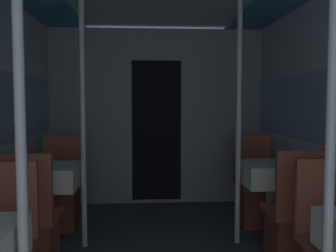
{
  "coord_description": "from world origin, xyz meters",
  "views": [
    {
      "loc": [
        -0.16,
        -0.9,
        1.34
      ],
      "look_at": [
        0.05,
        2.42,
        1.12
      ],
      "focal_mm": 40.0,
      "sensor_mm": 36.0,
      "label": 1
    }
  ],
  "objects_px": {
    "support_pole_left_0": "(21,147)",
    "support_pole_right_1": "(239,123)",
    "dining_table_right_1": "(272,177)",
    "chair_right_near_1": "(293,229)",
    "dining_table_left_1": "(47,180)",
    "chair_right_far_1": "(255,197)",
    "support_pole_left_1": "(83,124)",
    "support_pole_right_0": "(330,144)",
    "chair_left_near_1": "(31,235)",
    "chair_left_far_1": "(61,200)"
  },
  "relations": [
    {
      "from": "dining_table_left_1",
      "to": "chair_left_far_1",
      "type": "bearing_deg",
      "value": 90.0
    },
    {
      "from": "support_pole_left_0",
      "to": "support_pole_left_1",
      "type": "height_order",
      "value": "same"
    },
    {
      "from": "dining_table_left_1",
      "to": "support_pole_right_1",
      "type": "bearing_deg",
      "value": 0.0
    },
    {
      "from": "chair_left_near_1",
      "to": "chair_right_far_1",
      "type": "bearing_deg",
      "value": 26.2
    },
    {
      "from": "support_pole_left_0",
      "to": "dining_table_right_1",
      "type": "height_order",
      "value": "support_pole_left_0"
    },
    {
      "from": "chair_left_far_1",
      "to": "chair_right_far_1",
      "type": "relative_size",
      "value": 1.0
    },
    {
      "from": "support_pole_left_0",
      "to": "chair_left_far_1",
      "type": "bearing_deg",
      "value": 98.33
    },
    {
      "from": "dining_table_left_1",
      "to": "dining_table_right_1",
      "type": "relative_size",
      "value": 1.0
    },
    {
      "from": "chair_left_far_1",
      "to": "support_pole_right_0",
      "type": "relative_size",
      "value": 0.42
    },
    {
      "from": "chair_left_far_1",
      "to": "dining_table_right_1",
      "type": "distance_m",
      "value": 2.17
    },
    {
      "from": "support_pole_right_0",
      "to": "chair_right_near_1",
      "type": "relative_size",
      "value": 2.36
    },
    {
      "from": "dining_table_right_1",
      "to": "chair_right_far_1",
      "type": "relative_size",
      "value": 0.79
    },
    {
      "from": "support_pole_right_0",
      "to": "dining_table_left_1",
      "type": "bearing_deg",
      "value": 135.66
    },
    {
      "from": "dining_table_left_1",
      "to": "chair_left_far_1",
      "type": "height_order",
      "value": "chair_left_far_1"
    },
    {
      "from": "support_pole_left_0",
      "to": "chair_left_near_1",
      "type": "xyz_separation_m",
      "value": [
        -0.33,
        1.21,
        -0.84
      ]
    },
    {
      "from": "dining_table_left_1",
      "to": "dining_table_right_1",
      "type": "xyz_separation_m",
      "value": [
        2.09,
        0.0,
        0.0
      ]
    },
    {
      "from": "dining_table_left_1",
      "to": "support_pole_right_0",
      "type": "bearing_deg",
      "value": -44.34
    },
    {
      "from": "support_pole_left_0",
      "to": "chair_right_near_1",
      "type": "xyz_separation_m",
      "value": [
        1.76,
        1.21,
        -0.84
      ]
    },
    {
      "from": "support_pole_left_0",
      "to": "support_pole_left_1",
      "type": "distance_m",
      "value": 1.72
    },
    {
      "from": "support_pole_right_0",
      "to": "support_pole_right_1",
      "type": "bearing_deg",
      "value": 90.0
    },
    {
      "from": "support_pole_left_1",
      "to": "chair_right_near_1",
      "type": "distance_m",
      "value": 2.01
    },
    {
      "from": "chair_left_far_1",
      "to": "chair_right_far_1",
      "type": "height_order",
      "value": "same"
    },
    {
      "from": "dining_table_left_1",
      "to": "support_pole_right_0",
      "type": "distance_m",
      "value": 2.51
    },
    {
      "from": "support_pole_left_0",
      "to": "chair_left_far_1",
      "type": "distance_m",
      "value": 2.41
    },
    {
      "from": "dining_table_left_1",
      "to": "chair_right_far_1",
      "type": "bearing_deg",
      "value": 13.82
    },
    {
      "from": "dining_table_right_1",
      "to": "chair_right_near_1",
      "type": "distance_m",
      "value": 0.61
    },
    {
      "from": "chair_left_near_1",
      "to": "chair_left_far_1",
      "type": "distance_m",
      "value": 1.03
    },
    {
      "from": "support_pole_right_0",
      "to": "dining_table_right_1",
      "type": "distance_m",
      "value": 1.82
    },
    {
      "from": "chair_left_near_1",
      "to": "support_pole_right_0",
      "type": "distance_m",
      "value": 2.29
    },
    {
      "from": "dining_table_left_1",
      "to": "chair_left_near_1",
      "type": "height_order",
      "value": "chair_left_near_1"
    },
    {
      "from": "chair_left_near_1",
      "to": "support_pole_left_1",
      "type": "xyz_separation_m",
      "value": [
        0.33,
        0.51,
        0.84
      ]
    },
    {
      "from": "dining_table_right_1",
      "to": "chair_right_near_1",
      "type": "xyz_separation_m",
      "value": [
        0.0,
        -0.51,
        -0.33
      ]
    },
    {
      "from": "support_pole_left_0",
      "to": "dining_table_left_1",
      "type": "height_order",
      "value": "support_pole_left_0"
    },
    {
      "from": "chair_right_far_1",
      "to": "support_pole_right_1",
      "type": "height_order",
      "value": "support_pole_right_1"
    },
    {
      "from": "support_pole_left_0",
      "to": "support_pole_right_1",
      "type": "height_order",
      "value": "same"
    },
    {
      "from": "support_pole_right_1",
      "to": "chair_left_near_1",
      "type": "bearing_deg",
      "value": -163.73
    },
    {
      "from": "support_pole_left_1",
      "to": "chair_right_near_1",
      "type": "xyz_separation_m",
      "value": [
        1.76,
        -0.51,
        -0.84
      ]
    },
    {
      "from": "chair_left_far_1",
      "to": "support_pole_right_0",
      "type": "bearing_deg",
      "value": 128.24
    },
    {
      "from": "support_pole_left_1",
      "to": "support_pole_right_1",
      "type": "height_order",
      "value": "same"
    },
    {
      "from": "support_pole_left_0",
      "to": "chair_right_near_1",
      "type": "relative_size",
      "value": 2.36
    },
    {
      "from": "support_pole_left_0",
      "to": "chair_right_far_1",
      "type": "height_order",
      "value": "support_pole_left_0"
    },
    {
      "from": "support_pole_right_0",
      "to": "chair_left_near_1",
      "type": "bearing_deg",
      "value": 145.57
    },
    {
      "from": "support_pole_left_1",
      "to": "chair_right_far_1",
      "type": "relative_size",
      "value": 2.36
    },
    {
      "from": "chair_left_far_1",
      "to": "support_pole_left_1",
      "type": "height_order",
      "value": "support_pole_left_1"
    },
    {
      "from": "support_pole_right_0",
      "to": "support_pole_right_1",
      "type": "distance_m",
      "value": 1.72
    },
    {
      "from": "chair_left_near_1",
      "to": "chair_right_far_1",
      "type": "relative_size",
      "value": 1.0
    },
    {
      "from": "support_pole_left_0",
      "to": "support_pole_right_1",
      "type": "relative_size",
      "value": 1.0
    },
    {
      "from": "chair_left_near_1",
      "to": "dining_table_right_1",
      "type": "relative_size",
      "value": 1.27
    },
    {
      "from": "chair_left_far_1",
      "to": "support_pole_right_1",
      "type": "distance_m",
      "value": 2.01
    },
    {
      "from": "support_pole_left_1",
      "to": "support_pole_right_0",
      "type": "xyz_separation_m",
      "value": [
        1.43,
        -1.72,
        0.0
      ]
    }
  ]
}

